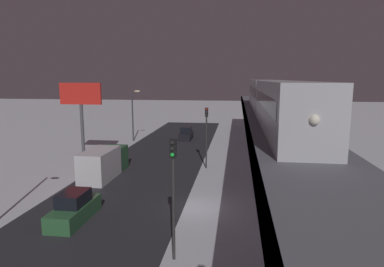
{
  "coord_description": "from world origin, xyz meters",
  "views": [
    {
      "loc": [
        -3.03,
        23.06,
        9.37
      ],
      "look_at": [
        2.49,
        -17.54,
        2.59
      ],
      "focal_mm": 31.21,
      "sensor_mm": 36.0,
      "label": 1
    }
  ],
  "objects_px": {
    "commercial_billboard": "(81,101)",
    "sedan_black": "(186,134)",
    "box_truck": "(104,163)",
    "subway_train": "(271,97)",
    "traffic_light_mid": "(206,129)",
    "sedan_green": "(74,209)",
    "traffic_light_near": "(173,182)"
  },
  "relations": [
    {
      "from": "subway_train",
      "to": "sedan_black",
      "type": "xyz_separation_m",
      "value": [
        11.04,
        -17.93,
        -6.79
      ]
    },
    {
      "from": "traffic_light_mid",
      "to": "commercial_billboard",
      "type": "height_order",
      "value": "commercial_billboard"
    },
    {
      "from": "subway_train",
      "to": "box_truck",
      "type": "xyz_separation_m",
      "value": [
        15.84,
        2.94,
        -6.22
      ]
    },
    {
      "from": "sedan_black",
      "to": "traffic_light_mid",
      "type": "height_order",
      "value": "traffic_light_mid"
    },
    {
      "from": "traffic_light_near",
      "to": "subway_train",
      "type": "bearing_deg",
      "value": -110.65
    },
    {
      "from": "traffic_light_near",
      "to": "commercial_billboard",
      "type": "relative_size",
      "value": 0.72
    },
    {
      "from": "sedan_black",
      "to": "commercial_billboard",
      "type": "height_order",
      "value": "commercial_billboard"
    },
    {
      "from": "sedan_green",
      "to": "box_truck",
      "type": "relative_size",
      "value": 0.64
    },
    {
      "from": "box_truck",
      "to": "traffic_light_mid",
      "type": "height_order",
      "value": "traffic_light_mid"
    },
    {
      "from": "subway_train",
      "to": "sedan_green",
      "type": "distance_m",
      "value": 20.11
    },
    {
      "from": "box_truck",
      "to": "commercial_billboard",
      "type": "relative_size",
      "value": 0.83
    },
    {
      "from": "subway_train",
      "to": "commercial_billboard",
      "type": "relative_size",
      "value": 4.14
    },
    {
      "from": "box_truck",
      "to": "sedan_green",
      "type": "bearing_deg",
      "value": 101.34
    },
    {
      "from": "subway_train",
      "to": "box_truck",
      "type": "relative_size",
      "value": 4.98
    },
    {
      "from": "commercial_billboard",
      "to": "sedan_green",
      "type": "bearing_deg",
      "value": 113.47
    },
    {
      "from": "subway_train",
      "to": "sedan_black",
      "type": "distance_m",
      "value": 22.13
    },
    {
      "from": "sedan_green",
      "to": "commercial_billboard",
      "type": "bearing_deg",
      "value": -66.53
    },
    {
      "from": "traffic_light_mid",
      "to": "commercial_billboard",
      "type": "xyz_separation_m",
      "value": [
        14.25,
        -1.27,
        2.63
      ]
    },
    {
      "from": "commercial_billboard",
      "to": "sedan_black",
      "type": "bearing_deg",
      "value": -121.97
    },
    {
      "from": "box_truck",
      "to": "traffic_light_near",
      "type": "xyz_separation_m",
      "value": [
        -9.5,
        13.88,
        2.85
      ]
    },
    {
      "from": "subway_train",
      "to": "commercial_billboard",
      "type": "xyz_separation_m",
      "value": [
        20.59,
        -2.63,
        -0.74
      ]
    },
    {
      "from": "subway_train",
      "to": "commercial_billboard",
      "type": "distance_m",
      "value": 20.77
    },
    {
      "from": "traffic_light_near",
      "to": "sedan_green",
      "type": "bearing_deg",
      "value": -27.56
    },
    {
      "from": "sedan_black",
      "to": "traffic_light_mid",
      "type": "distance_m",
      "value": 17.56
    },
    {
      "from": "box_truck",
      "to": "subway_train",
      "type": "bearing_deg",
      "value": -169.48
    },
    {
      "from": "subway_train",
      "to": "traffic_light_mid",
      "type": "bearing_deg",
      "value": -12.12
    },
    {
      "from": "subway_train",
      "to": "sedan_green",
      "type": "xyz_separation_m",
      "value": [
        13.84,
        12.91,
        -6.77
      ]
    },
    {
      "from": "sedan_black",
      "to": "box_truck",
      "type": "distance_m",
      "value": 21.43
    },
    {
      "from": "sedan_black",
      "to": "sedan_green",
      "type": "distance_m",
      "value": 30.97
    },
    {
      "from": "sedan_black",
      "to": "traffic_light_mid",
      "type": "bearing_deg",
      "value": -74.17
    },
    {
      "from": "sedan_black",
      "to": "box_truck",
      "type": "height_order",
      "value": "box_truck"
    },
    {
      "from": "traffic_light_mid",
      "to": "sedan_green",
      "type": "bearing_deg",
      "value": 62.28
    }
  ]
}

